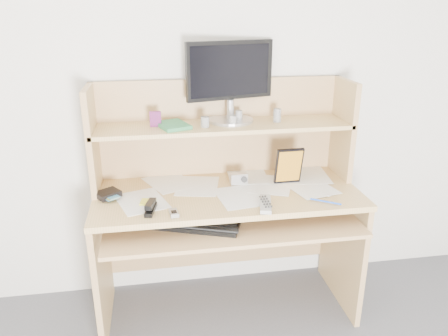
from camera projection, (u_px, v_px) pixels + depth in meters
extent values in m
cube|color=silver|center=(218.00, 87.00, 2.44)|extent=(3.60, 0.04, 2.50)
cube|color=tan|center=(228.00, 194.00, 2.32)|extent=(1.40, 0.60, 0.03)
cube|color=tan|center=(102.00, 266.00, 2.35)|extent=(0.03, 0.56, 0.72)
cube|color=tan|center=(342.00, 245.00, 2.56)|extent=(0.03, 0.56, 0.72)
cube|color=tan|center=(220.00, 234.00, 2.73)|extent=(1.34, 0.02, 0.41)
cube|color=tan|center=(231.00, 220.00, 2.25)|extent=(1.28, 0.55, 0.02)
cube|color=tan|center=(219.00, 127.00, 2.49)|extent=(1.40, 0.02, 0.55)
cube|color=tan|center=(92.00, 140.00, 2.26)|extent=(0.03, 0.30, 0.55)
cube|color=tan|center=(343.00, 129.00, 2.46)|extent=(0.03, 0.30, 0.55)
cube|color=tan|center=(223.00, 126.00, 2.34)|extent=(1.38, 0.30, 0.02)
cube|color=white|center=(228.00, 191.00, 2.32)|extent=(1.32, 0.54, 0.01)
cube|color=black|center=(194.00, 224.00, 2.16)|extent=(0.48, 0.31, 0.02)
cube|color=black|center=(194.00, 221.00, 2.16)|extent=(0.45, 0.29, 0.01)
cube|color=#A9A8A3|center=(265.00, 204.00, 2.14)|extent=(0.10, 0.20, 0.02)
cube|color=#A1A2A4|center=(174.00, 212.00, 2.05)|extent=(0.05, 0.08, 0.02)
cube|color=black|center=(151.00, 206.00, 2.08)|extent=(0.06, 0.14, 0.04)
cube|color=black|center=(108.00, 194.00, 2.24)|extent=(0.15, 0.14, 0.03)
cube|color=yellow|center=(148.00, 202.00, 2.18)|extent=(0.09, 0.09, 0.01)
cube|color=#B2B2B5|center=(239.00, 178.00, 2.40)|extent=(0.10, 0.05, 0.06)
cube|color=black|center=(289.00, 166.00, 2.37)|extent=(0.15, 0.02, 0.21)
cylinder|color=blue|center=(326.00, 202.00, 2.18)|extent=(0.13, 0.10, 0.01)
cube|color=maroon|center=(155.00, 119.00, 2.27)|extent=(0.06, 0.02, 0.08)
cube|color=#378958|center=(173.00, 125.00, 2.28)|extent=(0.19, 0.23, 0.02)
cylinder|color=black|center=(233.00, 121.00, 2.29)|extent=(0.05, 0.05, 0.06)
cylinder|color=white|center=(239.00, 116.00, 2.38)|extent=(0.04, 0.04, 0.06)
cylinder|color=black|center=(205.00, 122.00, 2.27)|extent=(0.05, 0.05, 0.06)
cylinder|color=white|center=(277.00, 115.00, 2.37)|extent=(0.05, 0.05, 0.07)
cylinder|color=silver|center=(231.00, 120.00, 2.39)|extent=(0.25, 0.25, 0.02)
cylinder|color=silver|center=(230.00, 109.00, 2.38)|extent=(0.04, 0.04, 0.10)
cube|color=black|center=(230.00, 70.00, 2.32)|extent=(0.48, 0.15, 0.31)
cube|color=black|center=(231.00, 71.00, 2.31)|extent=(0.44, 0.12, 0.27)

